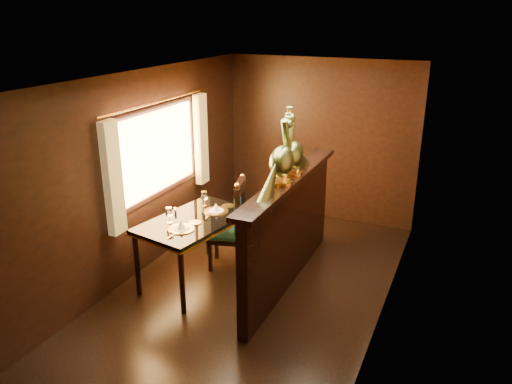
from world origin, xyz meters
TOP-DOWN VIEW (x-y plane):
  - ground at (0.00, 0.00)m, footprint 5.00×5.00m
  - room_shell at (-0.09, 0.02)m, footprint 3.04×5.04m
  - partition at (0.32, 0.30)m, footprint 0.26×2.70m
  - dining_table at (-0.71, -0.11)m, footprint 1.10×1.53m
  - chair_left at (-0.44, 0.41)m, footprint 0.54×0.55m
  - chair_right at (-0.00, 1.05)m, footprint 0.44×0.49m
  - peacock_left at (0.33, 0.02)m, footprint 0.26×0.69m
  - peacock_right at (0.33, 0.37)m, footprint 0.24×0.64m

SIDE VIEW (x-z plane):
  - ground at x=0.00m, z-range 0.00..0.00m
  - chair_left at x=-0.44m, z-range 0.03..1.24m
  - chair_right at x=0.00m, z-range 0.03..1.26m
  - partition at x=0.32m, z-range 0.03..1.39m
  - dining_table at x=-0.71m, z-range 0.24..1.26m
  - room_shell at x=-0.09m, z-range 0.32..2.84m
  - peacock_right at x=0.33m, z-range 1.36..2.12m
  - peacock_left at x=0.33m, z-range 1.36..2.18m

